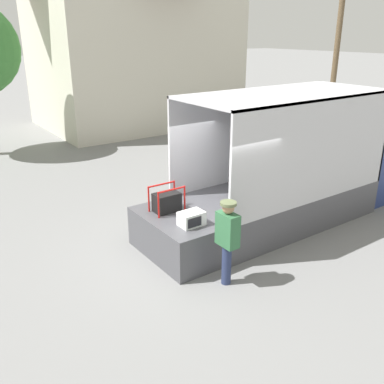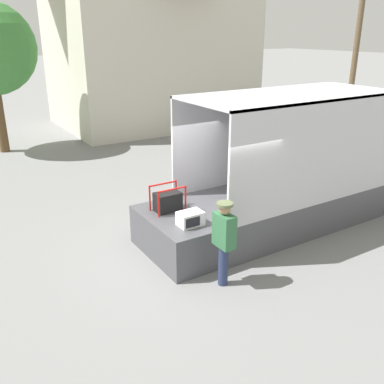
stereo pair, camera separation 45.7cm
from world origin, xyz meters
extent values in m
plane|color=gray|center=(0.00, 0.00, 0.00)|extent=(160.00, 160.00, 0.00)
cube|color=navy|center=(6.01, 0.00, 1.06)|extent=(2.08, 2.00, 2.12)
cube|color=#4C4C51|center=(2.48, 0.00, 0.43)|extent=(4.97, 2.18, 0.87)
cube|color=silver|center=(2.48, 1.06, 2.01)|extent=(4.97, 0.06, 2.29)
cube|color=silver|center=(2.48, -1.06, 2.01)|extent=(4.97, 0.06, 2.29)
cube|color=silver|center=(4.94, 0.00, 2.01)|extent=(0.06, 2.18, 2.29)
cube|color=silver|center=(2.48, 0.00, 3.13)|extent=(4.97, 2.18, 0.06)
cylinder|color=yellow|center=(2.70, -0.39, 1.05)|extent=(0.29, 0.29, 0.37)
cube|color=olive|center=(3.37, 0.36, 1.01)|extent=(0.44, 0.32, 0.28)
cube|color=#2D7F33|center=(3.26, -0.37, 1.01)|extent=(0.44, 0.32, 0.29)
cube|color=#4C4C51|center=(-0.56, 0.00, 0.43)|extent=(1.11, 2.07, 0.87)
cube|color=white|center=(-0.49, -0.52, 1.01)|extent=(0.49, 0.34, 0.28)
cube|color=black|center=(-0.54, -0.69, 1.01)|extent=(0.31, 0.01, 0.19)
cube|color=black|center=(-0.51, 0.36, 1.07)|extent=(0.54, 0.35, 0.41)
cylinder|color=slate|center=(-0.30, 0.36, 1.09)|extent=(0.20, 0.19, 0.19)
cylinder|color=red|center=(-0.83, 0.16, 1.15)|extent=(0.04, 0.04, 0.56)
cylinder|color=red|center=(-0.20, 0.16, 1.15)|extent=(0.04, 0.04, 0.56)
cylinder|color=red|center=(-0.83, 0.56, 1.15)|extent=(0.04, 0.04, 0.56)
cylinder|color=red|center=(-0.20, 0.56, 1.15)|extent=(0.04, 0.04, 0.56)
cylinder|color=red|center=(-0.51, 0.16, 1.41)|extent=(0.64, 0.04, 0.04)
cylinder|color=red|center=(-0.51, 0.56, 1.41)|extent=(0.64, 0.04, 0.04)
cylinder|color=navy|center=(-0.37, -1.47, 0.40)|extent=(0.18, 0.18, 0.80)
cube|color=#336B42|center=(-0.37, -1.47, 1.11)|extent=(0.24, 0.44, 0.63)
sphere|color=tan|center=(-0.37, -1.47, 1.54)|extent=(0.22, 0.22, 0.22)
cylinder|color=#606B47|center=(-0.37, -1.47, 1.62)|extent=(0.30, 0.30, 0.05)
cube|color=beige|center=(5.44, 12.80, 3.14)|extent=(8.88, 6.45, 6.28)
cylinder|color=brown|center=(13.87, 7.39, 3.62)|extent=(0.28, 0.28, 7.24)
cylinder|color=brown|center=(-2.15, 10.70, 1.17)|extent=(0.36, 0.36, 2.34)
camera|label=1|loc=(-4.87, -6.78, 4.47)|focal=40.00mm
camera|label=2|loc=(-4.49, -7.03, 4.47)|focal=40.00mm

